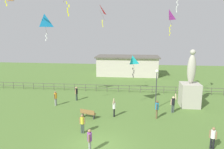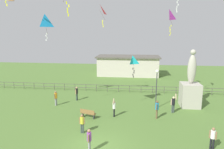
% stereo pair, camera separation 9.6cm
% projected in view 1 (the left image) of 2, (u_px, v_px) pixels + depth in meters
% --- Properties ---
extents(ground_plane, '(80.00, 80.00, 0.00)m').
position_uv_depth(ground_plane, '(97.00, 148.00, 14.07)').
color(ground_plane, '#517533').
extents(statue_monument, '(1.98, 1.98, 6.21)m').
position_uv_depth(statue_monument, '(190.00, 90.00, 21.89)').
color(statue_monument, '#B2AD9E').
rests_on(statue_monument, ground_plane).
extents(lamppost, '(0.36, 0.36, 4.19)m').
position_uv_depth(lamppost, '(157.00, 80.00, 20.96)').
color(lamppost, '#38383D').
rests_on(lamppost, ground_plane).
extents(park_bench, '(1.55, 0.82, 0.85)m').
position_uv_depth(park_bench, '(88.00, 113.00, 19.00)').
color(park_bench, olive).
rests_on(park_bench, ground_plane).
extents(person_0, '(0.54, 0.31, 1.99)m').
position_uv_depth(person_0, '(173.00, 103.00, 20.21)').
color(person_0, '#3F4C47').
rests_on(person_0, ground_plane).
extents(person_1, '(0.32, 0.51, 1.73)m').
position_uv_depth(person_1, '(157.00, 108.00, 18.85)').
color(person_1, brown).
rests_on(person_1, ground_plane).
extents(person_2, '(0.31, 0.49, 1.65)m').
position_uv_depth(person_2, '(76.00, 93.00, 24.02)').
color(person_2, '#3F4C47').
rests_on(person_2, ground_plane).
extents(person_3, '(0.30, 0.49, 1.63)m').
position_uv_depth(person_3, '(90.00, 139.00, 13.39)').
color(person_3, '#99999E').
rests_on(person_3, ground_plane).
extents(person_4, '(0.44, 0.30, 1.60)m').
position_uv_depth(person_4, '(213.00, 137.00, 13.76)').
color(person_4, black).
rests_on(person_4, ground_plane).
extents(person_5, '(0.47, 0.29, 1.57)m').
position_uv_depth(person_5, '(82.00, 122.00, 16.00)').
color(person_5, '#3F4C47').
rests_on(person_5, ground_plane).
extents(person_6, '(0.30, 0.48, 1.64)m').
position_uv_depth(person_6, '(56.00, 97.00, 22.27)').
color(person_6, '#99999E').
rests_on(person_6, ground_plane).
extents(person_7, '(0.29, 0.48, 1.86)m').
position_uv_depth(person_7, '(114.00, 107.00, 19.26)').
color(person_7, black).
rests_on(person_7, ground_plane).
extents(kite_0, '(0.98, 0.86, 2.35)m').
position_uv_depth(kite_0, '(132.00, 61.00, 21.92)').
color(kite_0, '#19B2B2').
extents(kite_1, '(1.04, 1.10, 3.07)m').
position_uv_depth(kite_1, '(169.00, 16.00, 24.22)').
color(kite_1, '#B22DB2').
extents(kite_3, '(1.19, 1.18, 2.87)m').
position_uv_depth(kite_3, '(45.00, 21.00, 22.06)').
color(kite_3, '#198CD1').
extents(kite_5, '(1.17, 0.93, 2.61)m').
position_uv_depth(kite_5, '(99.00, 11.00, 24.12)').
color(kite_5, red).
extents(waterfront_railing, '(36.02, 0.06, 0.95)m').
position_uv_depth(waterfront_railing, '(113.00, 87.00, 27.63)').
color(waterfront_railing, '#4C4742').
rests_on(waterfront_railing, ground_plane).
extents(pavilion_building, '(11.86, 5.48, 3.70)m').
position_uv_depth(pavilion_building, '(127.00, 65.00, 38.92)').
color(pavilion_building, beige).
rests_on(pavilion_building, ground_plane).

